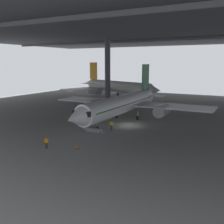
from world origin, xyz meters
TOP-DOWN VIEW (x-y plane):
  - ground_plane at (0.00, 0.00)m, footprint 110.00×110.00m
  - hangar_structure at (-0.06, 13.76)m, footprint 121.00×99.00m
  - airplane_main at (-2.85, 3.06)m, footprint 33.11×34.47m
  - boarding_stairs at (-3.36, -6.56)m, footprint 4.09×1.53m
  - crew_worker_near_nose at (-4.17, -17.27)m, footprint 0.40×0.45m
  - crew_worker_by_stairs at (-1.19, -4.68)m, footprint 0.53×0.32m
  - airplane_distant at (-21.19, 35.85)m, footprint 35.12×34.91m
  - traffic_cone_orange at (-0.50, -15.47)m, footprint 0.36×0.36m
  - baggage_tug at (-7.78, 12.92)m, footprint 1.46×2.30m

SIDE VIEW (x-z plane):
  - ground_plane at x=0.00m, z-range 0.00..0.00m
  - traffic_cone_orange at x=-0.50m, z-range -0.01..0.59m
  - baggage_tug at x=-7.78m, z-range 0.08..0.98m
  - boarding_stairs at x=-3.36m, z-range -1.55..2.99m
  - crew_worker_near_nose at x=-4.17m, z-range 0.11..1.69m
  - crew_worker_by_stairs at x=-1.19m, z-range 0.13..1.90m
  - airplane_main at x=-2.85m, z-range -2.11..8.81m
  - airplane_distant at x=-21.19m, z-range -2.25..9.12m
  - hangar_structure at x=-0.06m, z-range 8.89..27.95m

